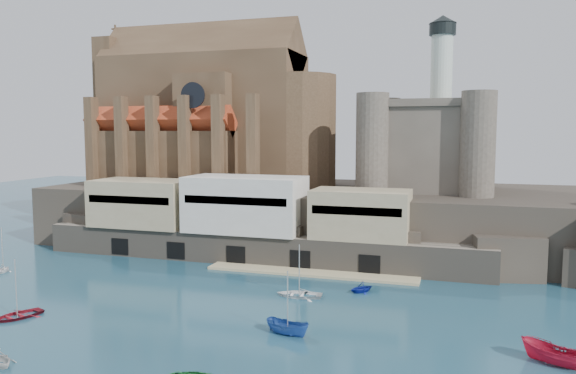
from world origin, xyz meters
The scene contains 12 objects.
ground centered at (0.00, 0.00, 0.00)m, with size 300.00×300.00×0.00m, color #193F52.
promontory centered at (-0.19, 39.37, 4.92)m, with size 100.00×36.00×10.00m.
quay centered at (-10.19, 23.07, 6.07)m, with size 70.00×12.00×13.05m.
church centered at (-24.13, 41.85, 22.13)m, with size 47.00×25.93×30.51m.
castle_keep centered at (16.08, 41.08, 18.31)m, with size 21.20×21.20×29.30m.
boat_0 centered at (-23.36, -9.37, 0.00)m, with size 3.80×1.10×5.32m, color maroon.
boat_1 centered at (-15.37, -19.87, 0.00)m, with size 2.97×1.82×3.45m, color silver.
boat_2 centered at (5.92, -5.38, 0.00)m, with size 1.83×1.88×4.86m, color #264E9D.
boat_4 centered at (-40.00, 5.79, 0.00)m, with size 2.55×1.55×2.95m, color white.
boat_5 centered at (30.00, -5.38, 0.00)m, with size 2.16×2.22×5.75m, color #B91836.
boat_6 centered at (3.46, 7.18, 0.00)m, with size 3.98×1.16×5.58m, color white.
boat_7 centered at (10.33, 11.28, 0.00)m, with size 2.81×1.72×3.26m, color navy.
Camera 1 is at (22.05, -56.61, 20.08)m, focal length 35.00 mm.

